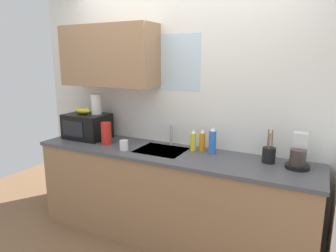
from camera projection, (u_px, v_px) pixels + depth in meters
The scene contains 13 objects.
kitchen_wall_assembly at pixel (169, 99), 3.13m from camera, with size 3.49×0.42×2.50m.
counter_unit at pixel (168, 195), 2.99m from camera, with size 2.72×0.63×0.90m.
sink_faucet at pixel (171, 135), 3.12m from camera, with size 0.03×0.03×0.20m, color #B2B5BA.
microwave at pixel (87, 126), 3.37m from camera, with size 0.46×0.35×0.27m.
banana_bunch at pixel (83, 111), 3.36m from camera, with size 0.20×0.11×0.07m, color gold.
paper_towel_roll at pixel (96, 104), 3.32m from camera, with size 0.11×0.11×0.22m, color white.
coffee_maker at pixel (298, 155), 2.46m from camera, with size 0.19×0.21×0.28m.
dish_soap_bottle_yellow at pixel (193, 141), 2.92m from camera, with size 0.06×0.06×0.21m.
dish_soap_bottle_orange at pixel (202, 141), 2.92m from camera, with size 0.06×0.06×0.21m.
dish_soap_bottle_blue at pixel (213, 141), 2.82m from camera, with size 0.07×0.07×0.25m.
cereal_canister at pixel (106, 133), 3.14m from camera, with size 0.10×0.10×0.23m, color red.
mug_white at pixel (124, 145), 2.95m from camera, with size 0.08×0.08×0.10m, color white.
utensil_crock at pixel (269, 154), 2.58m from camera, with size 0.11×0.11×0.29m.
Camera 1 is at (1.27, -2.47, 1.76)m, focal length 32.74 mm.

